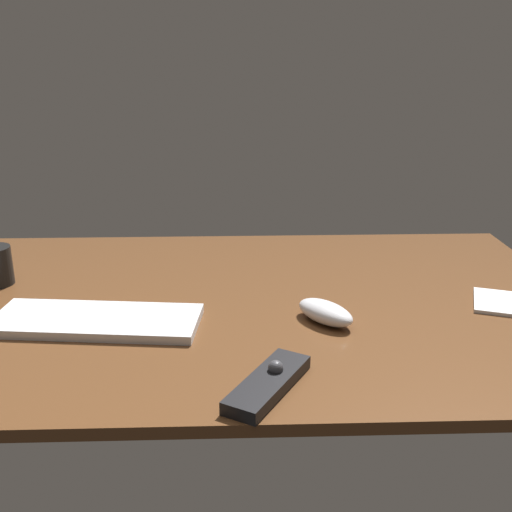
% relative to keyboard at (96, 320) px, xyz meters
% --- Properties ---
extents(desk, '(1.40, 0.84, 0.02)m').
position_rel_keyboard_xyz_m(desk, '(0.22, 0.11, -0.02)').
color(desk, brown).
rests_on(desk, ground).
extents(keyboard, '(0.38, 0.18, 0.02)m').
position_rel_keyboard_xyz_m(keyboard, '(0.00, 0.00, 0.00)').
color(keyboard, silver).
rests_on(keyboard, desk).
extents(computer_mouse, '(0.12, 0.13, 0.04)m').
position_rel_keyboard_xyz_m(computer_mouse, '(0.41, -0.00, 0.01)').
color(computer_mouse, silver).
rests_on(computer_mouse, desk).
extents(media_remote, '(0.14, 0.18, 0.04)m').
position_rel_keyboard_xyz_m(media_remote, '(0.29, -0.23, 0.00)').
color(media_remote, black).
rests_on(media_remote, desk).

